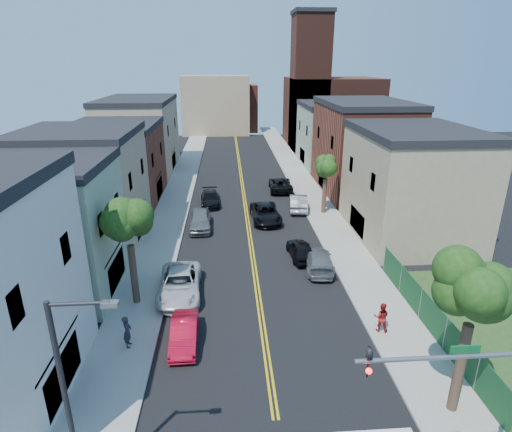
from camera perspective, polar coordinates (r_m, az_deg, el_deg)
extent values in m
cube|color=gray|center=(52.37, -10.50, 3.72)|extent=(3.20, 100.00, 0.15)
cube|color=gray|center=(52.93, 6.78, 4.10)|extent=(3.20, 100.00, 0.15)
cube|color=gray|center=(52.20, -8.59, 3.78)|extent=(0.30, 100.00, 0.15)
cube|color=gray|center=(52.63, 4.90, 4.07)|extent=(0.30, 100.00, 0.15)
cube|color=gray|center=(30.48, -27.22, -2.13)|extent=(9.00, 8.00, 8.50)
cube|color=#998466|center=(38.36, -22.35, 3.31)|extent=(9.00, 10.00, 9.00)
cube|color=brown|center=(48.69, -18.48, 6.54)|extent=(9.00, 12.00, 8.00)
cube|color=#998466|center=(61.95, -15.52, 10.32)|extent=(9.00, 16.00, 9.50)
cube|color=#998466|center=(38.81, 20.31, 3.76)|extent=(9.00, 12.00, 9.00)
cube|color=brown|center=(51.40, 14.20, 8.79)|extent=(9.00, 14.00, 10.00)
cube|color=gray|center=(64.77, 10.39, 10.67)|extent=(9.00, 12.00, 8.50)
cube|color=#4C2319|center=(80.76, 10.17, 13.79)|extent=(16.00, 14.00, 12.00)
cube|color=#4C2319|center=(75.39, 7.30, 17.32)|extent=(6.00, 6.00, 22.00)
cube|color=black|center=(75.69, 7.72, 25.88)|extent=(6.40, 6.40, 0.60)
cube|color=#998466|center=(92.36, -5.51, 14.79)|extent=(14.00, 8.00, 12.00)
cube|color=brown|center=(96.43, -2.99, 14.48)|extent=(10.00, 8.00, 10.00)
cube|color=#143F1E|center=(26.29, 22.86, -12.67)|extent=(0.04, 15.00, 1.90)
cylinder|color=#3B2B1D|center=(27.69, -16.31, -7.61)|extent=(0.44, 0.44, 3.96)
sphere|color=#14380F|center=(26.02, -17.23, 0.85)|extent=(5.20, 5.20, 5.20)
sphere|color=#14380F|center=(25.23, -16.51, 2.82)|extent=(3.90, 3.90, 3.90)
sphere|color=#14380F|center=(26.79, -17.97, 0.14)|extent=(3.64, 3.64, 3.64)
cylinder|color=#3B2B1D|center=(21.01, 25.99, -18.12)|extent=(0.44, 0.44, 4.40)
sphere|color=#14380F|center=(18.60, 28.26, -6.24)|extent=(5.80, 5.80, 5.80)
sphere|color=#14380F|center=(18.15, 31.11, -3.38)|extent=(4.35, 4.35, 4.35)
sphere|color=#14380F|center=(18.98, 25.58, -7.20)|extent=(4.06, 4.06, 4.06)
cylinder|color=#3B2B1D|center=(43.04, 9.28, 2.72)|extent=(0.44, 0.44, 3.52)
sphere|color=#14380F|center=(42.08, 9.57, 7.58)|extent=(4.40, 4.40, 4.40)
sphere|color=#14380F|center=(41.69, 10.34, 8.66)|extent=(3.30, 3.30, 3.30)
sphere|color=#14380F|center=(42.50, 8.82, 7.14)|extent=(3.08, 3.08, 3.08)
cylinder|color=slate|center=(13.78, 24.57, -17.10)|extent=(5.40, 0.14, 0.14)
imported|color=black|center=(12.95, 15.04, -18.71)|extent=(0.16, 0.20, 1.00)
sphere|color=#FF0C0C|center=(12.99, 15.13, -19.72)|extent=(0.18, 0.18, 0.18)
cube|color=#0C5926|center=(13.87, 26.61, -15.92)|extent=(0.90, 0.04, 0.25)
cylinder|color=black|center=(16.10, -24.27, -22.84)|extent=(0.18, 0.18, 8.00)
cylinder|color=black|center=(13.54, -23.04, -10.94)|extent=(1.80, 0.12, 0.12)
cube|color=slate|center=(13.30, -19.28, -11.25)|extent=(0.50, 0.25, 0.15)
imported|color=red|center=(24.22, -9.73, -15.44)|extent=(1.50, 4.11, 1.35)
imported|color=silver|center=(28.62, -10.34, -9.11)|extent=(2.90, 5.95, 1.63)
imported|color=#5B5F63|center=(39.29, -7.62, -0.54)|extent=(2.20, 5.09, 1.71)
imported|color=black|center=(45.81, -6.26, 2.37)|extent=(2.27, 4.98, 1.41)
imported|color=slate|center=(31.87, 8.51, -5.99)|extent=(2.50, 5.13, 1.44)
imported|color=black|center=(33.38, 6.13, -4.58)|extent=(2.00, 4.39, 1.46)
imported|color=#93959A|center=(44.20, 5.77, 1.88)|extent=(2.35, 5.19, 1.65)
imported|color=black|center=(50.79, 3.34, 4.35)|extent=(2.82, 5.75, 1.57)
imported|color=black|center=(40.86, 1.30, 0.38)|extent=(2.92, 5.85, 1.59)
imported|color=#23232A|center=(24.34, -17.12, -14.81)|extent=(0.47, 0.69, 1.84)
imported|color=maroon|center=(25.52, 16.71, -13.06)|extent=(1.03, 0.91, 1.78)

